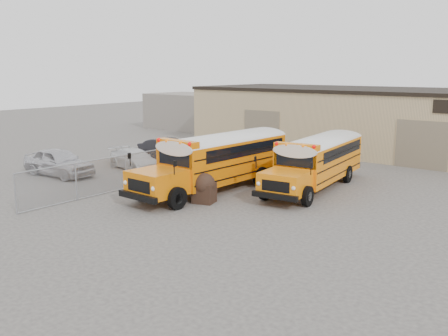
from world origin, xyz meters
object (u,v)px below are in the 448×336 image
Objects in this scene: school_bus_left at (284,144)px; car_dark at (169,150)px; school_bus_right at (350,144)px; tarp_bundle at (204,188)px; car_silver at (59,162)px; car_white at (135,159)px.

school_bus_left is 2.18× the size of car_dark.
school_bus_left reaches higher than school_bus_right.
school_bus_left is 7.11× the size of tarp_bundle.
car_white is (1.91, 4.08, -0.19)m from car_silver.
car_dark is at bearing 16.61° from car_white.
car_white is at bearing -141.16° from school_bus_right.
car_white is at bearing -174.57° from car_dark.
car_silver is (-12.25, -12.40, -0.74)m from school_bus_right.
school_bus_right reaches higher than car_dark.
car_white is (-10.34, -8.33, -0.93)m from school_bus_right.
school_bus_left is 9.21m from car_white.
school_bus_right is 17.45m from car_silver.
tarp_bundle is at bearing -82.59° from school_bus_left.
school_bus_right reaches higher than car_white.
car_white is (-8.61, 3.26, -0.10)m from tarp_bundle.
tarp_bundle reaches higher than car_white.
school_bus_right is at bearing 47.33° from school_bus_left.
car_silver reaches higher than tarp_bundle.
tarp_bundle is at bearing -126.45° from car_dark.
school_bus_right is at bearing -40.35° from car_white.
school_bus_left is at bearing -132.67° from school_bus_right.
tarp_bundle is 10.55m from car_silver.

